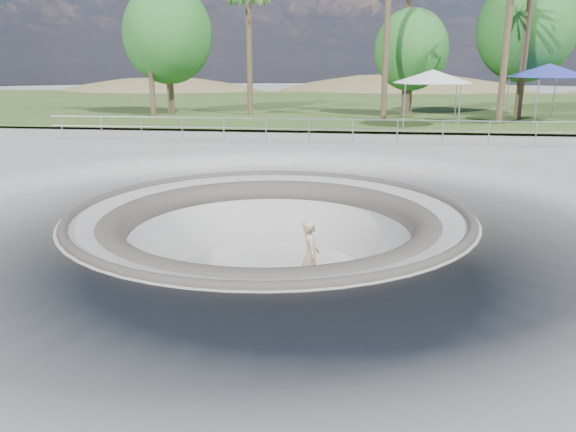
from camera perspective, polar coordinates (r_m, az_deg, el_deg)
The scene contains 12 objects.
ground at distance 14.44m, azimuth -1.85°, elevation 0.49°, with size 180.00×180.00×0.00m, color gray.
skate_bowl at distance 15.02m, azimuth -1.79°, elevation -6.27°, with size 14.00×14.00×4.10m.
grass_strip at distance 47.96m, azimuth 4.38°, elevation 11.25°, with size 180.00×36.00×0.12m.
distant_hills at distance 71.79m, azimuth 8.15°, elevation 6.73°, with size 103.20×45.00×28.60m.
safety_railing at distance 26.05m, azimuth 2.15°, elevation 8.77°, with size 25.00×0.06×1.03m.
skateboard at distance 14.17m, azimuth 2.28°, elevation -7.69°, with size 0.83×0.46×0.08m.
skater at distance 13.82m, azimuth 2.32°, elevation -4.08°, with size 0.68×0.44×1.86m, color tan.
canopy_white at distance 32.05m, azimuth 14.48°, elevation 13.56°, with size 5.93×5.93×3.01m.
canopy_blue at distance 36.81m, azimuth 25.00°, elevation 13.24°, with size 6.31×6.31×3.31m.
bushy_tree_left at distance 39.14m, azimuth -12.16°, elevation 17.59°, with size 5.83×5.30×8.41m.
bushy_tree_mid at distance 38.23m, azimuth 12.40°, elevation 16.14°, with size 4.72×4.29×6.81m.
bushy_tree_right at distance 40.70m, azimuth 23.06°, elevation 17.12°, with size 6.20×5.63×8.94m.
Camera 1 is at (2.13, -13.79, 3.74)m, focal length 35.00 mm.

